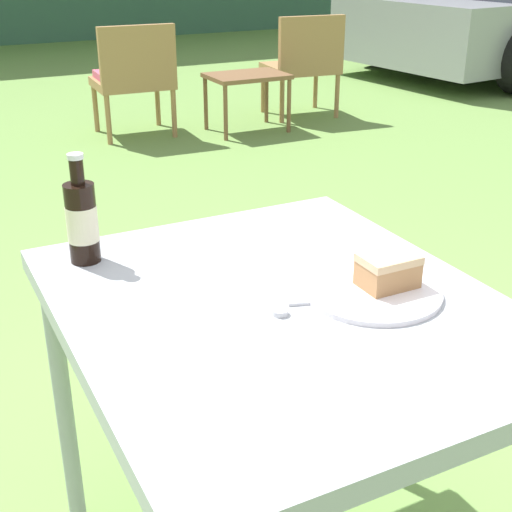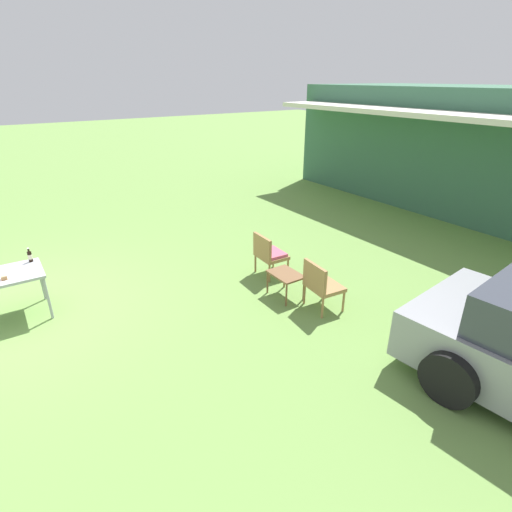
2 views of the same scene
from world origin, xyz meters
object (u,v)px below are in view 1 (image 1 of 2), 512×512
Objects in this scene: wicker_chair_plain at (304,60)px; garden_side_table at (247,81)px; patio_table at (281,335)px; cola_bottle_near at (82,221)px; wicker_chair_cushioned at (134,74)px; cake_on_plate at (379,283)px.

garden_side_table is (-0.60, -0.20, -0.08)m from wicker_chair_plain.
wicker_chair_plain is 1.40× the size of garden_side_table.
cola_bottle_near is at bearing 128.47° from patio_table.
cola_bottle_near is at bearing -121.03° from garden_side_table.
cola_bottle_near reaches higher than wicker_chair_plain.
wicker_chair_cushioned is at bearing 5.00° from wicker_chair_plain.
wicker_chair_cushioned is 1.40× the size of garden_side_table.
patio_table is (-1.75, -3.69, 0.28)m from garden_side_table.
garden_side_table is (0.77, -0.22, -0.07)m from wicker_chair_cushioned.
cake_on_plate is 0.59m from cola_bottle_near.
wicker_chair_cushioned is 4.04m from patio_table.
patio_table reaches higher than garden_side_table.
wicker_chair_plain reaches higher than garden_side_table.
wicker_chair_plain is 0.88× the size of patio_table.
cola_bottle_near reaches higher than cake_on_plate.
garden_side_table is 4.08m from cake_on_plate.
patio_table is (-2.35, -3.89, 0.20)m from wicker_chair_plain.
cola_bottle_near reaches higher than patio_table.
wicker_chair_plain is 4.43m from cola_bottle_near.
cake_on_plate reaches higher than patio_table.
wicker_chair_cushioned is at bearing 70.82° from cola_bottle_near.
wicker_chair_plain is 3.10× the size of cake_on_plate.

